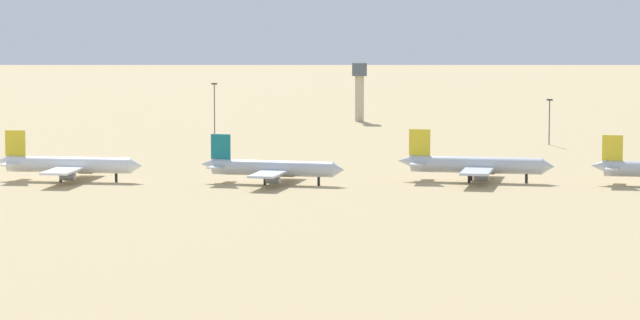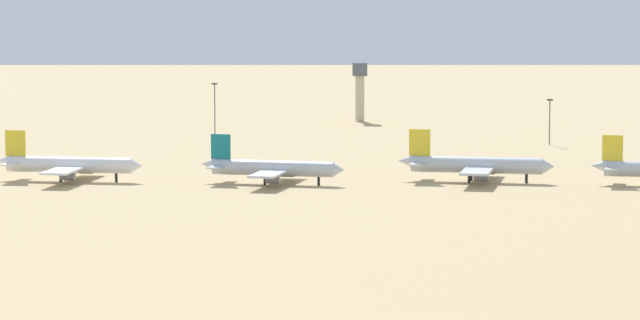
{
  "view_description": "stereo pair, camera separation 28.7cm",
  "coord_description": "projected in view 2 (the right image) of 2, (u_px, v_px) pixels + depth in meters",
  "views": [
    {
      "loc": [
        26.67,
        -389.84,
        46.0
      ],
      "look_at": [
        12.31,
        -13.21,
        6.0
      ],
      "focal_mm": 89.29,
      "sensor_mm": 36.0,
      "label": 1
    },
    {
      "loc": [
        26.96,
        -389.83,
        46.0
      ],
      "look_at": [
        12.31,
        -13.21,
        6.0
      ],
      "focal_mm": 89.29,
      "sensor_mm": 36.0,
      "label": 2
    }
  ],
  "objects": [
    {
      "name": "parked_jet_yellow_4",
      "position": [
        475.0,
        165.0,
        385.1
      ],
      "size": [
        38.15,
        32.49,
        12.63
      ],
      "rotation": [
        0.0,
        0.0,
        -0.16
      ],
      "color": "silver",
      "rests_on": "ground"
    },
    {
      "name": "ground",
      "position": [
        272.0,
        178.0,
        393.26
      ],
      "size": [
        4000.0,
        4000.0,
        0.0
      ],
      "primitive_type": "plane",
      "color": "tan"
    },
    {
      "name": "parked_jet_teal_3",
      "position": [
        271.0,
        168.0,
        380.75
      ],
      "size": [
        35.56,
        30.39,
        11.8
      ],
      "rotation": [
        0.0,
        0.0,
        -0.2
      ],
      "color": "silver",
      "rests_on": "ground"
    },
    {
      "name": "light_pole_west",
      "position": [
        215.0,
        106.0,
        507.9
      ],
      "size": [
        1.8,
        0.5,
        16.95
      ],
      "color": "#59595E",
      "rests_on": "ground"
    },
    {
      "name": "light_pole_mid",
      "position": [
        550.0,
        118.0,
        478.07
      ],
      "size": [
        1.8,
        0.5,
        13.86
      ],
      "color": "#59595E",
      "rests_on": "ground"
    },
    {
      "name": "parked_jet_yellow_2",
      "position": [
        68.0,
        165.0,
        386.66
      ],
      "size": [
        37.28,
        31.58,
        12.31
      ],
      "rotation": [
        0.0,
        0.0,
        -0.12
      ],
      "color": "white",
      "rests_on": "ground"
    },
    {
      "name": "control_tower",
      "position": [
        360.0,
        86.0,
        564.39
      ],
      "size": [
        5.2,
        5.2,
        20.83
      ],
      "color": "#C6B793",
      "rests_on": "ground"
    }
  ]
}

